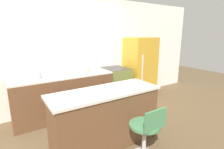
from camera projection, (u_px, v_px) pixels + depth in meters
The scene contains 9 objects.
ground_plane at pixel (85, 117), 3.77m from camera, with size 14.00×14.00×0.00m, color brown.
wall_back at pixel (70, 54), 4.04m from camera, with size 8.00×0.06×2.60m.
back_counter at pixel (64, 95), 3.78m from camera, with size 2.07×0.66×0.92m.
kitchen_island at pixel (105, 118), 2.79m from camera, with size 1.75×0.63×0.91m.
oven_range at pixel (116, 86), 4.48m from camera, with size 0.59×0.67×0.92m.
refrigerator at pixel (140, 68), 4.83m from camera, with size 0.75×0.67×1.66m.
stool_chair at pixel (146, 134), 2.44m from camera, with size 0.44×0.44×0.82m.
kettle at pixel (37, 74), 3.35m from camera, with size 0.17×0.17×0.21m.
mixing_bowl at pixel (84, 70), 3.87m from camera, with size 0.29×0.29×0.11m.
Camera 1 is at (-1.37, -3.21, 1.78)m, focal length 28.00 mm.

